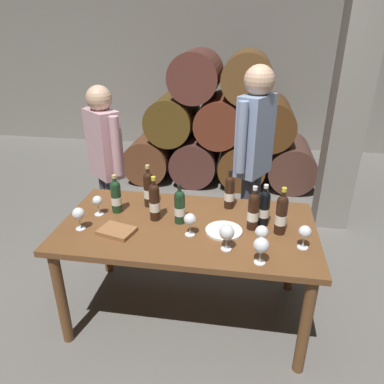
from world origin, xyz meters
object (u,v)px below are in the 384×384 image
Objects in this scene: dining_table at (187,236)px; wine_bottle_3 at (116,196)px; wine_glass_2 at (261,246)px; wine_glass_5 at (262,233)px; wine_glass_0 at (79,214)px; wine_glass_6 at (190,220)px; wine_bottle_0 at (281,214)px; wine_bottle_7 at (253,211)px; wine_glass_3 at (305,233)px; wine_bottle_6 at (264,208)px; serving_plate at (224,231)px; wine_glass_4 at (227,233)px; taster_seated_left at (105,159)px; wine_glass_1 at (98,202)px; tasting_notebook at (117,231)px; wine_bottle_1 at (230,192)px; wine_bottle_2 at (180,206)px; sommelier_presenting at (254,152)px; wine_bottle_5 at (149,189)px; wine_bottle_4 at (155,201)px.

dining_table is 0.58m from wine_bottle_3.
wine_glass_2 reaches higher than wine_glass_5.
wine_glass_0 is (-0.68, -0.16, 0.20)m from dining_table.
wine_glass_5 is 1.01× the size of wine_glass_6.
wine_bottle_7 is (-0.17, 0.03, -0.01)m from wine_bottle_0.
wine_glass_3 is at bearing -11.96° from wine_bottle_3.
wine_glass_2 is (1.00, -0.46, -0.01)m from wine_bottle_3.
wine_bottle_6 is 0.31m from serving_plate.
wine_glass_4 reaches higher than wine_glass_0.
taster_seated_left is at bearing 144.75° from serving_plate.
wine_glass_3 is (1.26, -0.27, -0.02)m from wine_bottle_3.
wine_bottle_0 is 1.24m from wine_glass_1.
serving_plate is (-0.22, 0.30, -0.11)m from wine_glass_2.
wine_glass_2 is at bearing -28.03° from wine_glass_4.
tasting_notebook is at bearing -71.22° from wine_bottle_3.
wine_glass_2 is (1.11, -0.40, 0.01)m from wine_glass_1.
serving_plate is (0.68, 0.12, -0.01)m from tasting_notebook.
dining_table is 5.86× the size of wine_bottle_6.
tasting_notebook is (-1.16, -0.01, -0.09)m from wine_glass_3.
wine_bottle_1 reaches higher than wine_bottle_6.
wine_glass_2 is (0.53, -0.38, -0.01)m from wine_bottle_2.
wine_glass_6 is 0.69× the size of tasting_notebook.
wine_glass_2 is 1.06× the size of wine_glass_5.
serving_plate is at bearing -13.99° from wine_bottle_2.
wine_bottle_6 is at bearing 42.12° from wine_bottle_7.
wine_bottle_3 is 1.88× the size of wine_glass_3.
wine_glass_5 is at bearing -35.06° from taster_seated_left.
dining_table is at bearing -119.16° from sommelier_presenting.
wine_bottle_6 is (0.82, -0.14, -0.01)m from wine_bottle_5.
wine_bottle_0 reaches higher than dining_table.
wine_bottle_1 is 0.17× the size of sommelier_presenting.
wine_glass_5 is 0.64× the size of serving_plate.
serving_plate is at bearing 145.82° from wine_glass_5.
wine_glass_3 is at bearing -46.83° from wine_bottle_6.
tasting_notebook is at bearing 168.82° from wine_glass_2.
wine_glass_5 is 0.92m from tasting_notebook.
wine_glass_2 is at bearing -71.63° from wine_bottle_1.
wine_glass_5 is 0.09× the size of sommelier_presenting.
wine_glass_3 is (1.05, -0.39, -0.03)m from wine_bottle_5.
dining_table is 7.73× the size of tasting_notebook.
wine_bottle_4 is (-0.18, 0.01, 0.02)m from wine_bottle_2.
wine_glass_4 is 0.74× the size of tasting_notebook.
wine_bottle_7 is (0.17, -0.27, 0.00)m from wine_bottle_1.
wine_glass_5 is (-0.02, -0.29, -0.02)m from wine_bottle_6.
wine_bottle_0 is at bearing 11.33° from wine_glass_6.
wine_glass_1 is 0.08× the size of sommelier_presenting.
wine_glass_4 is 0.27m from wine_glass_6.
wine_bottle_2 is 1.05m from taster_seated_left.
wine_bottle_3 is 0.30m from wine_bottle_4.
taster_seated_left reaches higher than wine_bottle_4.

